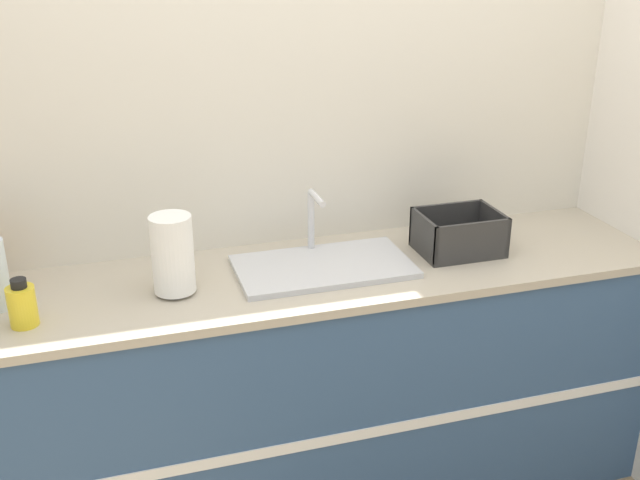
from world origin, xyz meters
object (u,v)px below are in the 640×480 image
object	(u,v)px
paper_towel_roll	(173,255)
bottle_yellow	(22,305)
dish_rack	(458,237)
sink	(323,264)

from	to	relation	value
paper_towel_roll	bottle_yellow	size ratio (longest dim) A/B	1.77
paper_towel_roll	dish_rack	world-z (taller)	paper_towel_roll
dish_rack	bottle_yellow	distance (m)	1.45
bottle_yellow	dish_rack	bearing A→B (deg)	4.94
dish_rack	bottle_yellow	bearing A→B (deg)	-175.06
paper_towel_roll	dish_rack	bearing A→B (deg)	2.44
sink	bottle_yellow	bearing A→B (deg)	-172.55
paper_towel_roll	dish_rack	size ratio (longest dim) A/B	0.91
sink	paper_towel_roll	size ratio (longest dim) A/B	2.28
sink	paper_towel_roll	distance (m)	0.51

